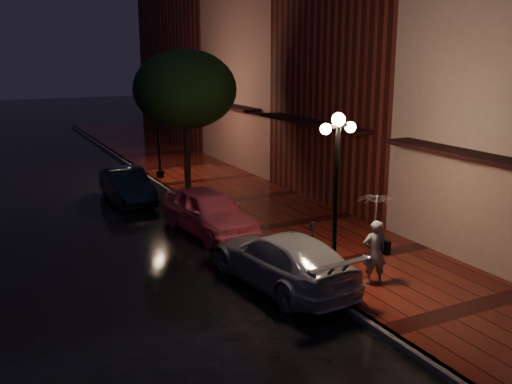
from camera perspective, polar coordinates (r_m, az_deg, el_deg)
ground at (r=18.54m, az=-2.04°, el=-4.46°), size 120.00×120.00×0.00m
sidewalk at (r=19.53m, az=3.96°, el=-3.30°), size 4.50×60.00×0.15m
curb at (r=18.52m, az=-2.04°, el=-4.24°), size 0.25×60.00×0.15m
storefront_mid at (r=23.02m, az=12.00°, el=12.78°), size 5.00×8.00×11.00m
storefront_far at (r=29.72m, az=2.03°, el=11.35°), size 5.00×8.00×9.00m
storefront_extra at (r=38.75m, az=-5.33°, el=12.65°), size 5.00×12.00×10.00m
streetlamp_near at (r=13.82m, az=8.01°, el=0.17°), size 0.96×0.36×4.31m
streetlamp_far at (r=26.34m, az=-9.76°, el=6.67°), size 0.96×0.36×4.31m
street_tree at (r=23.42m, az=-7.07°, el=9.92°), size 4.16×4.16×5.80m
pink_car at (r=18.76m, az=-4.70°, el=-1.92°), size 2.20×4.50×1.48m
navy_car at (r=23.17m, az=-12.80°, el=0.66°), size 1.43×4.04×1.33m
silver_car at (r=14.63m, az=2.62°, el=-6.76°), size 2.42×4.93×1.38m
woman_with_umbrella at (r=14.33m, az=11.92°, el=-3.28°), size 0.97×0.99×2.33m
parking_meter at (r=15.30m, az=5.64°, el=-4.86°), size 0.14×0.12×1.30m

